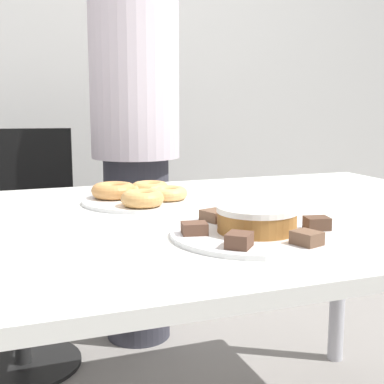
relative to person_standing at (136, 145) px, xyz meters
name	(u,v)px	position (x,y,z in m)	size (l,w,h in m)	color
wall_back	(82,44)	(-0.09, 0.67, 0.47)	(8.00, 0.05, 2.60)	beige
table	(199,244)	(-0.09, -0.96, -0.17)	(1.66, 1.07, 0.74)	silver
person_standing	(136,145)	(0.00, 0.00, 0.00)	(0.36, 0.36, 1.59)	#383842
office_chair_left	(20,253)	(-0.48, -0.05, -0.40)	(0.52, 0.52, 0.90)	black
plate_cake	(257,234)	(-0.06, -1.20, -0.09)	(0.35, 0.35, 0.01)	white
plate_donuts	(144,201)	(-0.18, -0.76, -0.09)	(0.33, 0.33, 0.01)	white
frosted_cake	(257,219)	(-0.06, -1.20, -0.06)	(0.16, 0.16, 0.05)	#9E662D
lamington_0	(194,228)	(-0.19, -1.18, -0.07)	(0.06, 0.05, 0.02)	brown
lamington_1	(239,240)	(-0.15, -1.30, -0.07)	(0.06, 0.07, 0.03)	brown
lamington_2	(307,238)	(-0.02, -1.33, -0.07)	(0.06, 0.06, 0.02)	brown
lamington_3	(317,223)	(0.06, -1.23, -0.07)	(0.06, 0.05, 0.03)	#513828
lamington_4	(271,213)	(0.02, -1.11, -0.07)	(0.06, 0.06, 0.02)	brown
lamington_5	(215,216)	(-0.10, -1.08, -0.07)	(0.06, 0.07, 0.02)	brown
donut_0	(144,193)	(-0.18, -0.76, -0.07)	(0.12, 0.12, 0.03)	tan
donut_1	(114,191)	(-0.25, -0.72, -0.07)	(0.12, 0.12, 0.04)	#D18E4C
donut_2	(142,198)	(-0.21, -0.86, -0.07)	(0.11, 0.11, 0.04)	tan
donut_3	(167,193)	(-0.12, -0.79, -0.07)	(0.11, 0.11, 0.03)	#E5AD66
donut_4	(150,188)	(-0.14, -0.70, -0.07)	(0.11, 0.11, 0.04)	tan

